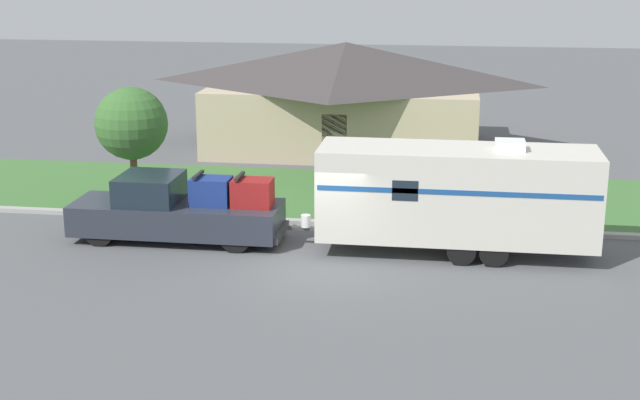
% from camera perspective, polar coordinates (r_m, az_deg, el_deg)
% --- Properties ---
extents(ground_plane, '(120.00, 120.00, 0.00)m').
position_cam_1_polar(ground_plane, '(24.31, -0.14, -4.25)').
color(ground_plane, '#515456').
extents(curb_strip, '(80.00, 0.30, 0.14)m').
position_cam_1_polar(curb_strip, '(27.82, 0.99, -1.51)').
color(curb_strip, '#999993').
rests_on(curb_strip, ground_plane).
extents(lawn_strip, '(80.00, 7.00, 0.03)m').
position_cam_1_polar(lawn_strip, '(31.31, 1.85, 0.34)').
color(lawn_strip, '#3D6B33').
rests_on(lawn_strip, ground_plane).
extents(house_across_street, '(12.13, 8.06, 4.55)m').
position_cam_1_polar(house_across_street, '(38.70, 1.64, 6.84)').
color(house_across_street, tan).
rests_on(house_across_street, ground_plane).
extents(pickup_truck, '(6.27, 2.03, 2.06)m').
position_cam_1_polar(pickup_truck, '(26.55, -9.08, -0.68)').
color(pickup_truck, black).
rests_on(pickup_truck, ground_plane).
extents(travel_trailer, '(8.65, 2.29, 3.31)m').
position_cam_1_polar(travel_trailer, '(25.15, 8.76, 0.40)').
color(travel_trailer, black).
rests_on(travel_trailer, ground_plane).
extents(mailbox, '(0.48, 0.20, 1.31)m').
position_cam_1_polar(mailbox, '(28.01, 4.29, 0.56)').
color(mailbox, brown).
rests_on(mailbox, ground_plane).
extents(tree_in_yard, '(2.44, 2.44, 3.94)m').
position_cam_1_polar(tree_in_yard, '(30.52, -11.98, 4.79)').
color(tree_in_yard, brown).
rests_on(tree_in_yard, ground_plane).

